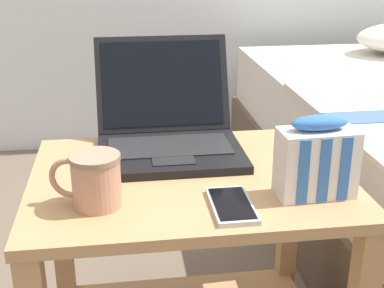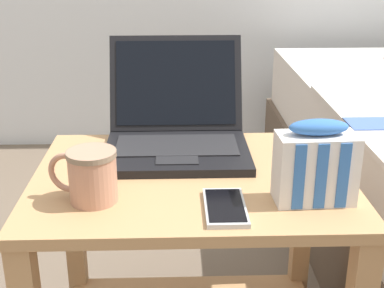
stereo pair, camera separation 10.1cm
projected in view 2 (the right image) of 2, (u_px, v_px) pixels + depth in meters
The scene contains 5 objects.
bedside_table at pixel (191, 258), 1.15m from camera, with size 0.64×0.48×0.54m.
laptop at pixel (177, 128), 1.20m from camera, with size 0.31×0.33×0.23m.
mug_front_left at pixel (91, 173), 0.95m from camera, with size 0.13×0.09×0.10m.
snack_bag at pixel (315, 165), 0.94m from camera, with size 0.14×0.08×0.15m.
cell_phone at pixel (225, 207), 0.93m from camera, with size 0.07×0.14×0.01m.
Camera 2 is at (-0.03, -0.98, 0.99)m, focal length 50.00 mm.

